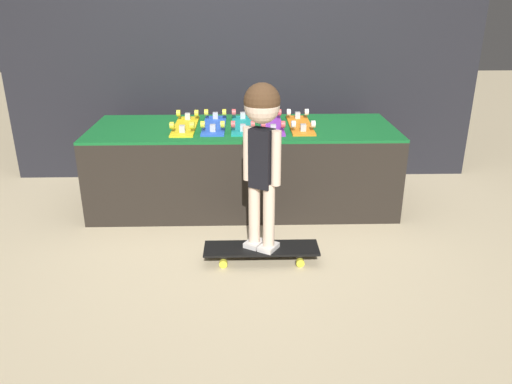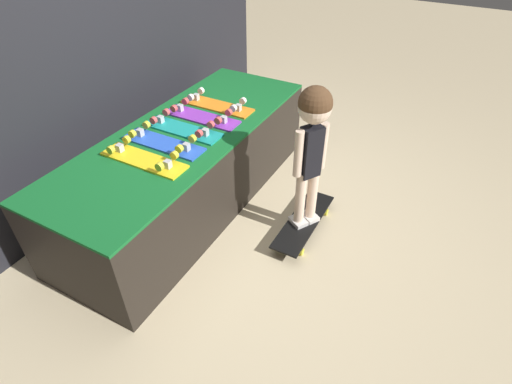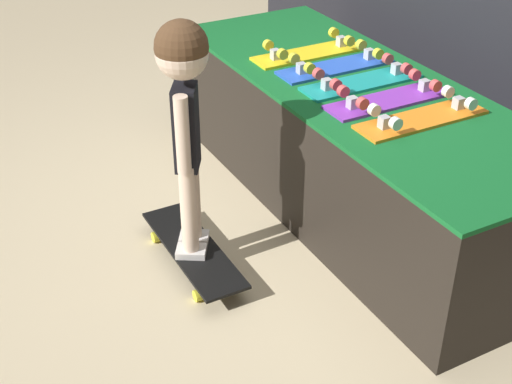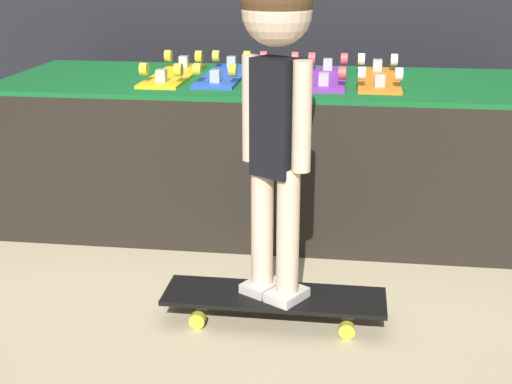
# 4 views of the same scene
# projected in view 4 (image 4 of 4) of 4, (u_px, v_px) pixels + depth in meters

# --- Properties ---
(ground_plane) EXTENTS (16.00, 16.00, 0.00)m
(ground_plane) POSITION_uv_depth(u_px,v_px,m) (257.00, 269.00, 2.76)
(ground_plane) COLOR beige
(display_rack) EXTENTS (2.34, 0.84, 0.64)m
(display_rack) POSITION_uv_depth(u_px,v_px,m) (274.00, 151.00, 3.17)
(display_rack) COLOR black
(display_rack) RESTS_ON ground_plane
(skateboard_yellow_on_rack) EXTENTS (0.17, 0.61, 0.09)m
(skateboard_yellow_on_rack) POSITION_uv_depth(u_px,v_px,m) (173.00, 73.00, 3.11)
(skateboard_yellow_on_rack) COLOR yellow
(skateboard_yellow_on_rack) RESTS_ON display_rack
(skateboard_blue_on_rack) EXTENTS (0.17, 0.61, 0.09)m
(skateboard_blue_on_rack) POSITION_uv_depth(u_px,v_px,m) (224.00, 73.00, 3.10)
(skateboard_blue_on_rack) COLOR blue
(skateboard_blue_on_rack) RESTS_ON display_rack
(skateboard_teal_on_rack) EXTENTS (0.17, 0.61, 0.09)m
(skateboard_teal_on_rack) POSITION_uv_depth(u_px,v_px,m) (275.00, 74.00, 3.08)
(skateboard_teal_on_rack) COLOR teal
(skateboard_teal_on_rack) RESTS_ON display_rack
(skateboard_purple_on_rack) EXTENTS (0.17, 0.61, 0.09)m
(skateboard_purple_on_rack) POSITION_uv_depth(u_px,v_px,m) (326.00, 76.00, 3.04)
(skateboard_purple_on_rack) COLOR purple
(skateboard_purple_on_rack) RESTS_ON display_rack
(skateboard_orange_on_rack) EXTENTS (0.17, 0.61, 0.09)m
(skateboard_orange_on_rack) POSITION_uv_depth(u_px,v_px,m) (378.00, 77.00, 3.01)
(skateboard_orange_on_rack) COLOR orange
(skateboard_orange_on_rack) RESTS_ON display_rack
(skateboard_on_floor) EXTENTS (0.73, 0.21, 0.09)m
(skateboard_on_floor) POSITION_uv_depth(u_px,v_px,m) (274.00, 299.00, 2.36)
(skateboard_on_floor) COLOR black
(skateboard_on_floor) RESTS_ON ground_plane
(child) EXTENTS (0.24, 0.21, 1.04)m
(child) POSITION_uv_depth(u_px,v_px,m) (276.00, 74.00, 2.12)
(child) COLOR silver
(child) RESTS_ON skateboard_on_floor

